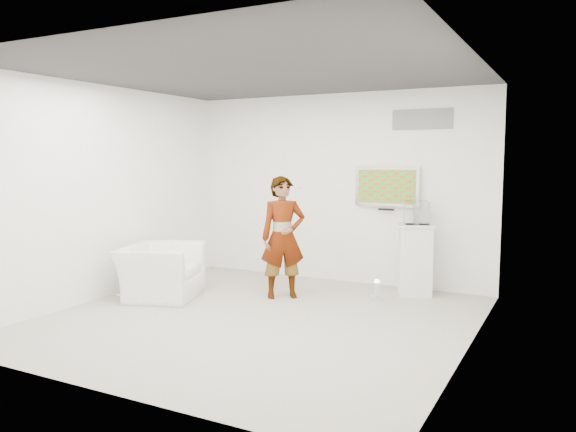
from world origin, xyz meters
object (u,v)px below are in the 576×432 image
object	(u,v)px
tv	(387,186)
pedestal	(415,259)
floor_uplight	(377,290)
person	(283,237)
armchair	(161,271)

from	to	relation	value
tv	pedestal	distance (m)	1.21
tv	floor_uplight	bearing A→B (deg)	-80.06
pedestal	floor_uplight	xyz separation A→B (m)	(-0.38, -0.57, -0.38)
person	armchair	size ratio (longest dim) A/B	1.51
tv	armchair	world-z (taller)	tv
person	pedestal	distance (m)	1.95
tv	pedestal	xyz separation A→B (m)	(0.54, -0.32, -1.03)
floor_uplight	pedestal	bearing A→B (deg)	56.60
tv	person	size ratio (longest dim) A/B	0.58
armchair	pedestal	size ratio (longest dim) A/B	1.10
tv	floor_uplight	size ratio (longest dim) A/B	3.52
person	tv	bearing A→B (deg)	13.25
person	armchair	xyz separation A→B (m)	(-1.55, -0.79, -0.49)
tv	armchair	bearing A→B (deg)	-140.94
person	pedestal	size ratio (longest dim) A/B	1.67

